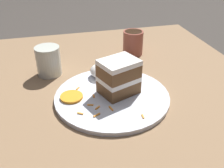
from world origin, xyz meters
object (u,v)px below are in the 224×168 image
object	(u,v)px
plate	(112,97)
cream_dollop	(99,71)
cake_slice	(119,77)
orange_garnish	(72,97)
drinking_glass	(49,63)
coffee_mug	(133,42)

from	to	relation	value
plate	cream_dollop	xyz separation A→B (m)	(-0.11, -0.01, 0.02)
cake_slice	orange_garnish	xyz separation A→B (m)	(-0.00, -0.13, -0.04)
orange_garnish	cream_dollop	bearing A→B (deg)	135.17
cake_slice	drinking_glass	xyz separation A→B (m)	(-0.17, -0.18, -0.02)
plate	cream_dollop	distance (m)	0.11
cake_slice	cream_dollop	distance (m)	0.11
orange_garnish	coffee_mug	size ratio (longest dim) A/B	0.70
cake_slice	cream_dollop	bearing A→B (deg)	176.49
cream_dollop	coffee_mug	distance (m)	0.22
cake_slice	cream_dollop	xyz separation A→B (m)	(-0.10, -0.03, -0.03)
cream_dollop	drinking_glass	xyz separation A→B (m)	(-0.08, -0.14, 0.01)
plate	coffee_mug	xyz separation A→B (m)	(-0.27, 0.15, 0.04)
plate	coffee_mug	size ratio (longest dim) A/B	3.59
plate	drinking_glass	world-z (taller)	drinking_glass
coffee_mug	cream_dollop	bearing A→B (deg)	-44.87
cream_dollop	coffee_mug	bearing A→B (deg)	135.13
plate	cake_slice	xyz separation A→B (m)	(-0.01, 0.02, 0.05)
coffee_mug	orange_garnish	bearing A→B (deg)	-44.86
cake_slice	drinking_glass	distance (m)	0.25
cream_dollop	drinking_glass	world-z (taller)	drinking_glass
cream_dollop	orange_garnish	world-z (taller)	cream_dollop
plate	cake_slice	bearing A→B (deg)	112.27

